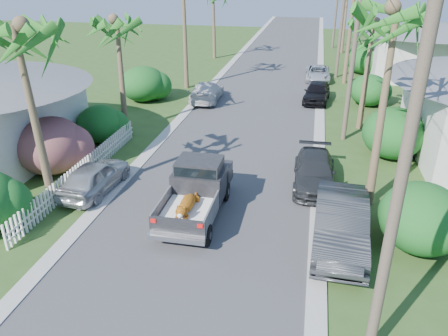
% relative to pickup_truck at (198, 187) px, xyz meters
% --- Properties ---
extents(ground, '(120.00, 120.00, 0.00)m').
position_rel_pickup_truck_xyz_m(ground, '(0.32, -3.89, -1.01)').
color(ground, '#2E4A1B').
rests_on(ground, ground).
extents(road, '(8.00, 100.00, 0.02)m').
position_rel_pickup_truck_xyz_m(road, '(0.32, 21.11, -1.00)').
color(road, '#38383A').
rests_on(road, ground).
extents(curb_left, '(0.60, 100.00, 0.06)m').
position_rel_pickup_truck_xyz_m(curb_left, '(-3.98, 21.11, -0.98)').
color(curb_left, '#A5A39E').
rests_on(curb_left, ground).
extents(curb_right, '(0.60, 100.00, 0.06)m').
position_rel_pickup_truck_xyz_m(curb_right, '(4.62, 21.11, -0.98)').
color(curb_right, '#A5A39E').
rests_on(curb_right, ground).
extents(pickup_truck, '(1.98, 5.12, 2.06)m').
position_rel_pickup_truck_xyz_m(pickup_truck, '(0.00, 0.00, 0.00)').
color(pickup_truck, black).
rests_on(pickup_truck, ground).
extents(parked_car_rn, '(1.91, 5.03, 1.64)m').
position_rel_pickup_truck_xyz_m(parked_car_rn, '(5.32, -1.27, -0.19)').
color(parked_car_rn, '#2D2F32').
rests_on(parked_car_rn, ground).
extents(parked_car_rm, '(1.86, 4.39, 1.26)m').
position_rel_pickup_truck_xyz_m(parked_car_rm, '(4.40, 3.11, -0.38)').
color(parked_car_rm, '#27292C').
rests_on(parked_car_rm, ground).
extents(parked_car_rf, '(2.03, 4.22, 1.39)m').
position_rel_pickup_truck_xyz_m(parked_car_rf, '(4.35, 16.19, -0.31)').
color(parked_car_rf, black).
rests_on(parked_car_rf, ground).
extents(parked_car_rd, '(2.05, 4.28, 1.18)m').
position_rel_pickup_truck_xyz_m(parked_car_rd, '(4.37, 22.61, -0.42)').
color(parked_car_rd, silver).
rests_on(parked_car_rd, ground).
extents(parked_car_ln, '(1.88, 4.05, 1.34)m').
position_rel_pickup_truck_xyz_m(parked_car_ln, '(-4.68, 0.66, -0.34)').
color(parked_car_ln, '#A9ACB0').
rests_on(parked_car_ln, ground).
extents(parked_car_lf, '(2.03, 4.65, 1.33)m').
position_rel_pickup_truck_xyz_m(parked_car_lf, '(-3.28, 14.89, -0.34)').
color(parked_car_lf, silver).
rests_on(parked_car_lf, ground).
extents(palm_l_a, '(4.40, 4.40, 8.20)m').
position_rel_pickup_truck_xyz_m(palm_l_a, '(-5.88, -0.89, 5.92)').
color(palm_l_a, brown).
rests_on(palm_l_a, ground).
extents(palm_l_b, '(4.40, 4.40, 7.40)m').
position_rel_pickup_truck_xyz_m(palm_l_b, '(-6.48, 8.11, 5.14)').
color(palm_l_b, brown).
rests_on(palm_l_b, ground).
extents(palm_r_a, '(4.40, 4.40, 8.70)m').
position_rel_pickup_truck_xyz_m(palm_r_a, '(6.62, 2.11, 6.41)').
color(palm_r_a, brown).
rests_on(palm_r_a, ground).
extents(palm_r_b, '(4.40, 4.40, 7.20)m').
position_rel_pickup_truck_xyz_m(palm_r_b, '(6.92, 11.11, 4.94)').
color(palm_r_b, brown).
rests_on(palm_r_b, ground).
extents(shrub_l_b, '(3.00, 3.30, 2.60)m').
position_rel_pickup_truck_xyz_m(shrub_l_b, '(-7.48, 2.11, 0.29)').
color(shrub_l_b, '#B91A64').
rests_on(shrub_l_b, ground).
extents(shrub_l_c, '(2.40, 2.64, 2.00)m').
position_rel_pickup_truck_xyz_m(shrub_l_c, '(-7.08, 6.11, -0.01)').
color(shrub_l_c, '#164E1C').
rests_on(shrub_l_c, ground).
extents(shrub_l_d, '(3.20, 3.52, 2.40)m').
position_rel_pickup_truck_xyz_m(shrub_l_d, '(-7.68, 14.11, 0.19)').
color(shrub_l_d, '#164E1C').
rests_on(shrub_l_d, ground).
extents(shrub_r_a, '(2.80, 3.08, 2.30)m').
position_rel_pickup_truck_xyz_m(shrub_r_a, '(7.92, -0.89, 0.14)').
color(shrub_r_a, '#164E1C').
rests_on(shrub_r_a, ground).
extents(shrub_r_b, '(3.00, 3.30, 2.50)m').
position_rel_pickup_truck_xyz_m(shrub_r_b, '(8.12, 7.11, 0.24)').
color(shrub_r_b, '#164E1C').
rests_on(shrub_r_b, ground).
extents(shrub_r_c, '(2.60, 2.86, 2.10)m').
position_rel_pickup_truck_xyz_m(shrub_r_c, '(7.82, 16.11, 0.04)').
color(shrub_r_c, '#164E1C').
rests_on(shrub_r_c, ground).
extents(shrub_r_d, '(3.20, 3.52, 2.60)m').
position_rel_pickup_truck_xyz_m(shrub_r_d, '(8.32, 26.11, 0.29)').
color(shrub_r_d, '#164E1C').
rests_on(shrub_r_d, ground).
extents(picket_fence, '(0.10, 11.00, 1.00)m').
position_rel_pickup_truck_xyz_m(picket_fence, '(-5.68, 1.61, -0.51)').
color(picket_fence, white).
rests_on(picket_fence, ground).
extents(house_right_far, '(9.00, 8.00, 4.60)m').
position_rel_pickup_truck_xyz_m(house_right_far, '(13.32, 26.11, 1.11)').
color(house_right_far, silver).
rests_on(house_right_far, ground).
extents(utility_pole_a, '(1.60, 0.26, 9.00)m').
position_rel_pickup_truck_xyz_m(utility_pole_a, '(5.92, -5.89, 3.59)').
color(utility_pole_a, brown).
rests_on(utility_pole_a, ground).
extents(utility_pole_b, '(1.60, 0.26, 9.00)m').
position_rel_pickup_truck_xyz_m(utility_pole_b, '(5.92, 9.11, 3.59)').
color(utility_pole_b, brown).
rests_on(utility_pole_b, ground).
extents(utility_pole_c, '(1.60, 0.26, 9.00)m').
position_rel_pickup_truck_xyz_m(utility_pole_c, '(5.92, 24.11, 3.59)').
color(utility_pole_c, brown).
rests_on(utility_pole_c, ground).
extents(utility_pole_d, '(1.60, 0.26, 9.00)m').
position_rel_pickup_truck_xyz_m(utility_pole_d, '(5.92, 39.11, 3.59)').
color(utility_pole_d, brown).
rests_on(utility_pole_d, ground).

